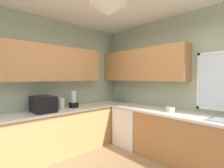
{
  "coord_description": "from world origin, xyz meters",
  "views": [
    {
      "loc": [
        1.49,
        -1.31,
        1.52
      ],
      "look_at": [
        -0.77,
        0.77,
        1.4
      ],
      "focal_mm": 26.45,
      "sensor_mm": 36.0,
      "label": 1
    }
  ],
  "objects_px": {
    "microwave": "(43,104)",
    "bowl": "(171,109)",
    "blender_appliance": "(74,100)",
    "dishwasher": "(131,126)",
    "kettle": "(61,104)"
  },
  "relations": [
    {
      "from": "dishwasher",
      "to": "kettle",
      "type": "distance_m",
      "value": 1.62
    },
    {
      "from": "bowl",
      "to": "blender_appliance",
      "type": "relative_size",
      "value": 0.47
    },
    {
      "from": "microwave",
      "to": "blender_appliance",
      "type": "distance_m",
      "value": 0.63
    },
    {
      "from": "microwave",
      "to": "kettle",
      "type": "relative_size",
      "value": 2.1
    },
    {
      "from": "blender_appliance",
      "to": "kettle",
      "type": "bearing_deg",
      "value": -85.99
    },
    {
      "from": "dishwasher",
      "to": "bowl",
      "type": "height_order",
      "value": "bowl"
    },
    {
      "from": "microwave",
      "to": "blender_appliance",
      "type": "bearing_deg",
      "value": 90.0
    },
    {
      "from": "dishwasher",
      "to": "blender_appliance",
      "type": "relative_size",
      "value": 2.34
    },
    {
      "from": "bowl",
      "to": "kettle",
      "type": "bearing_deg",
      "value": -138.58
    },
    {
      "from": "microwave",
      "to": "blender_appliance",
      "type": "xyz_separation_m",
      "value": [
        0.0,
        0.63,
        0.02
      ]
    },
    {
      "from": "microwave",
      "to": "kettle",
      "type": "xyz_separation_m",
      "value": [
        0.02,
        0.34,
        -0.03
      ]
    },
    {
      "from": "kettle",
      "to": "blender_appliance",
      "type": "distance_m",
      "value": 0.29
    },
    {
      "from": "microwave",
      "to": "bowl",
      "type": "height_order",
      "value": "microwave"
    },
    {
      "from": "kettle",
      "to": "dishwasher",
      "type": "bearing_deg",
      "value": 64.9
    },
    {
      "from": "bowl",
      "to": "blender_appliance",
      "type": "distance_m",
      "value": 1.95
    }
  ]
}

